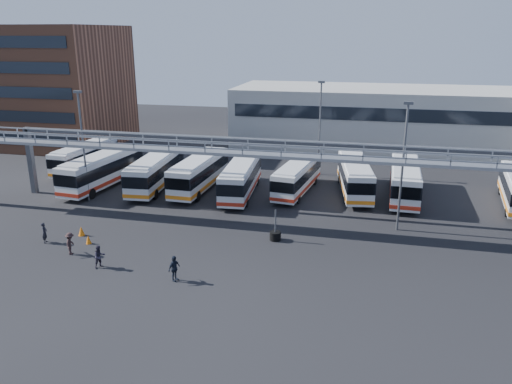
% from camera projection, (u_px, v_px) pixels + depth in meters
% --- Properties ---
extents(ground, '(140.00, 140.00, 0.00)m').
position_uv_depth(ground, '(229.00, 251.00, 36.08)').
color(ground, black).
rests_on(ground, ground).
extents(gantry, '(51.40, 5.15, 7.10)m').
position_uv_depth(gantry, '(248.00, 158.00, 39.85)').
color(gantry, '#909398').
rests_on(gantry, ground).
extents(apartment_building, '(18.00, 15.00, 16.00)m').
position_uv_depth(apartment_building, '(51.00, 86.00, 68.81)').
color(apartment_building, brown).
rests_on(apartment_building, ground).
extents(warehouse, '(42.00, 14.00, 8.00)m').
position_uv_depth(warehouse, '(391.00, 118.00, 67.50)').
color(warehouse, '#9E9E99').
rests_on(warehouse, ground).
extents(light_pole_left, '(0.70, 0.35, 10.21)m').
position_uv_depth(light_pole_left, '(83.00, 141.00, 45.21)').
color(light_pole_left, '#4C4F54').
rests_on(light_pole_left, ground).
extents(light_pole_mid, '(0.70, 0.35, 10.21)m').
position_uv_depth(light_pole_mid, '(403.00, 160.00, 38.23)').
color(light_pole_mid, '#4C4F54').
rests_on(light_pole_mid, ground).
extents(light_pole_back, '(0.70, 0.35, 10.21)m').
position_uv_depth(light_pole_back, '(320.00, 123.00, 53.87)').
color(light_pole_back, '#4C4F54').
rests_on(light_pole_back, ground).
extents(bus_0, '(2.94, 10.25, 3.07)m').
position_uv_depth(bus_0, '(85.00, 156.00, 56.49)').
color(bus_0, silver).
rests_on(bus_0, ground).
extents(bus_1, '(3.69, 11.48, 3.43)m').
position_uv_depth(bus_1, '(102.00, 169.00, 50.41)').
color(bus_1, silver).
rests_on(bus_1, ground).
extents(bus_2, '(3.33, 11.10, 3.33)m').
position_uv_depth(bus_2, '(156.00, 170.00, 50.13)').
color(bus_2, silver).
rests_on(bus_2, ground).
extents(bus_3, '(2.86, 10.94, 3.30)m').
position_uv_depth(bus_3, '(199.00, 172.00, 49.66)').
color(bus_3, silver).
rests_on(bus_3, ground).
extents(bus_4, '(3.30, 10.79, 3.23)m').
position_uv_depth(bus_4, '(241.00, 177.00, 47.99)').
color(bus_4, silver).
rests_on(bus_4, ground).
extents(bus_5, '(3.57, 10.20, 3.03)m').
position_uv_depth(bus_5, '(297.00, 176.00, 48.77)').
color(bus_5, silver).
rests_on(bus_5, ground).
extents(bus_6, '(4.05, 11.01, 3.27)m').
position_uv_depth(bus_6, '(355.00, 176.00, 48.49)').
color(bus_6, silver).
rests_on(bus_6, ground).
extents(bus_7, '(2.90, 11.17, 3.37)m').
position_uv_depth(bus_7, '(405.00, 179.00, 47.15)').
color(bus_7, silver).
rests_on(bus_7, ground).
extents(pedestrian_a, '(0.55, 0.67, 1.59)m').
position_uv_depth(pedestrian_a, '(44.00, 233.00, 37.31)').
color(pedestrian_a, black).
rests_on(pedestrian_a, ground).
extents(pedestrian_b, '(0.93, 0.98, 1.59)m').
position_uv_depth(pedestrian_b, '(99.00, 257.00, 33.33)').
color(pedestrian_b, '#292432').
rests_on(pedestrian_b, ground).
extents(pedestrian_c, '(0.88, 1.19, 1.64)m').
position_uv_depth(pedestrian_c, '(70.00, 244.00, 35.31)').
color(pedestrian_c, '#2F201F').
rests_on(pedestrian_c, ground).
extents(pedestrian_d, '(0.72, 1.08, 1.71)m').
position_uv_depth(pedestrian_d, '(174.00, 269.00, 31.51)').
color(pedestrian_d, black).
rests_on(pedestrian_d, ground).
extents(cone_left, '(0.62, 0.62, 0.76)m').
position_uv_depth(cone_left, '(81.00, 231.00, 38.72)').
color(cone_left, orange).
rests_on(cone_left, ground).
extents(cone_right, '(0.52, 0.52, 0.65)m').
position_uv_depth(cone_right, '(88.00, 240.00, 37.24)').
color(cone_right, orange).
rests_on(cone_right, ground).
extents(tire_stack, '(0.86, 0.86, 2.45)m').
position_uv_depth(tire_stack, '(275.00, 235.00, 37.86)').
color(tire_stack, black).
rests_on(tire_stack, ground).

